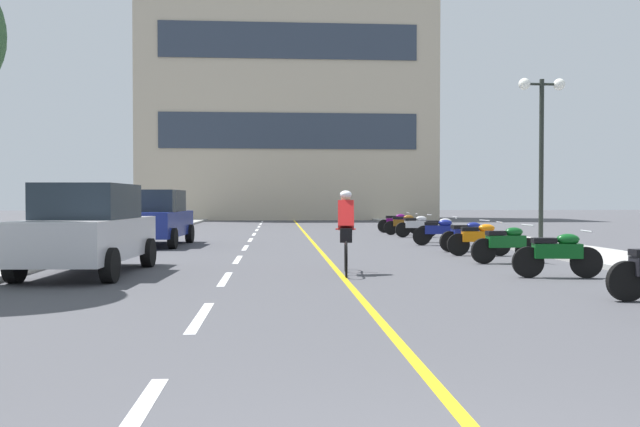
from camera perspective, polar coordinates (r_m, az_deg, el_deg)
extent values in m
plane|color=#47474C|center=(23.45, -1.31, -2.46)|extent=(140.00, 140.00, 0.00)
cube|color=#A8A8A3|center=(27.13, -16.99, -1.89)|extent=(2.40, 72.00, 0.12)
cube|color=#A8A8A3|center=(27.67, 13.48, -1.81)|extent=(2.40, 72.00, 0.12)
cube|color=silver|center=(4.73, -16.23, -17.31)|extent=(0.14, 2.20, 0.01)
cube|color=silver|center=(8.56, -10.41, -8.88)|extent=(0.14, 2.20, 0.01)
cube|color=silver|center=(12.50, -8.30, -5.68)|extent=(0.14, 2.20, 0.01)
cube|color=silver|center=(16.47, -7.22, -4.02)|extent=(0.14, 2.20, 0.01)
cube|color=silver|center=(20.45, -6.55, -3.00)|extent=(0.14, 2.20, 0.01)
cube|color=silver|center=(24.44, -6.11, -2.31)|extent=(0.14, 2.20, 0.01)
cube|color=silver|center=(28.43, -5.79, -1.82)|extent=(0.14, 2.20, 0.01)
cube|color=silver|center=(32.43, -5.55, -1.44)|extent=(0.14, 2.20, 0.01)
cube|color=silver|center=(36.42, -5.36, -1.15)|extent=(0.14, 2.20, 0.01)
cube|color=silver|center=(40.42, -5.21, -0.92)|extent=(0.14, 2.20, 0.01)
cube|color=silver|center=(44.41, -5.09, -0.73)|extent=(0.14, 2.20, 0.01)
cube|color=silver|center=(48.41, -4.98, -0.57)|extent=(0.14, 2.20, 0.01)
cube|color=gold|center=(26.45, -1.06, -2.04)|extent=(0.12, 66.00, 0.01)
cube|color=#BCAD93|center=(52.29, -2.83, 11.50)|extent=(22.27, 8.14, 21.69)
cube|color=#2D3847|center=(47.60, -2.74, 7.24)|extent=(18.71, 0.10, 2.60)
cube|color=#2D3847|center=(48.71, -2.75, 14.87)|extent=(18.71, 0.10, 2.60)
cylinder|color=black|center=(21.22, 18.80, 4.28)|extent=(0.14, 0.14, 5.08)
cylinder|color=black|center=(21.48, 18.84, 10.66)|extent=(1.10, 0.08, 0.08)
sphere|color=white|center=(21.28, 17.45, 10.76)|extent=(0.36, 0.36, 0.36)
sphere|color=white|center=(21.70, 20.21, 10.56)|extent=(0.36, 0.36, 0.36)
cylinder|color=black|center=(15.54, -20.91, -3.23)|extent=(0.25, 0.65, 0.64)
cylinder|color=black|center=(15.05, -14.80, -3.33)|extent=(0.25, 0.65, 0.64)
cylinder|color=black|center=(12.95, -25.15, -4.13)|extent=(0.25, 0.65, 0.64)
cylinder|color=black|center=(12.36, -17.92, -4.33)|extent=(0.25, 0.65, 0.64)
cube|color=#B7B7BC|center=(13.92, -19.59, -2.07)|extent=(1.91, 4.28, 0.80)
cube|color=#1E2833|center=(13.89, -19.62, 1.01)|extent=(1.67, 2.28, 0.70)
cylinder|color=black|center=(23.53, -15.41, -1.71)|extent=(0.25, 0.65, 0.64)
cylinder|color=black|center=(23.16, -11.33, -1.74)|extent=(0.25, 0.65, 0.64)
cylinder|color=black|center=(20.83, -17.34, -2.09)|extent=(0.25, 0.65, 0.64)
cylinder|color=black|center=(20.42, -12.76, -2.14)|extent=(0.25, 0.65, 0.64)
cube|color=navy|center=(21.95, -14.18, -0.87)|extent=(1.92, 4.28, 0.80)
cube|color=#1E2833|center=(21.93, -14.19, 1.09)|extent=(1.67, 2.28, 0.70)
cylinder|color=black|center=(10.64, 25.25, -5.38)|extent=(0.60, 0.11, 0.60)
cylinder|color=black|center=(13.49, 22.27, -3.99)|extent=(0.61, 0.17, 0.60)
cylinder|color=black|center=(13.17, 17.74, -4.08)|extent=(0.61, 0.17, 0.60)
cube|color=#0C4C19|center=(13.30, 20.04, -3.09)|extent=(0.93, 0.38, 0.28)
ellipsoid|color=#0C4C19|center=(13.34, 20.87, -2.14)|extent=(0.47, 0.29, 0.22)
cube|color=black|center=(13.21, 19.01, -2.24)|extent=(0.47, 0.29, 0.10)
cylinder|color=silver|center=(13.45, 22.30, -1.44)|extent=(0.10, 0.60, 0.03)
cylinder|color=black|center=(16.20, 17.72, -3.10)|extent=(0.61, 0.15, 0.60)
cylinder|color=black|center=(15.74, 14.12, -3.20)|extent=(0.61, 0.15, 0.60)
cube|color=#0C4C19|center=(15.95, 15.95, -2.36)|extent=(0.92, 0.35, 0.28)
ellipsoid|color=#0C4C19|center=(16.02, 16.61, -1.56)|extent=(0.46, 0.28, 0.22)
cube|color=black|center=(15.83, 15.13, -1.66)|extent=(0.46, 0.28, 0.10)
cylinder|color=silver|center=(16.16, 17.73, -0.98)|extent=(0.08, 0.60, 0.03)
cylinder|color=black|center=(18.07, 15.44, -2.64)|extent=(0.61, 0.15, 0.60)
cylinder|color=black|center=(17.82, 12.01, -2.68)|extent=(0.61, 0.15, 0.60)
cube|color=orange|center=(17.93, 13.74, -1.96)|extent=(0.92, 0.35, 0.28)
ellipsoid|color=orange|center=(17.96, 14.37, -1.25)|extent=(0.46, 0.27, 0.22)
cube|color=black|center=(17.86, 12.96, -1.33)|extent=(0.46, 0.27, 0.10)
cylinder|color=silver|center=(18.04, 15.45, -0.74)|extent=(0.08, 0.60, 0.03)
cylinder|color=black|center=(19.57, 14.20, -2.34)|extent=(0.61, 0.20, 0.60)
cylinder|color=black|center=(19.09, 11.28, -2.42)|extent=(0.61, 0.20, 0.60)
cube|color=navy|center=(19.31, 12.76, -1.73)|extent=(0.93, 0.43, 0.28)
ellipsoid|color=navy|center=(19.39, 13.29, -1.07)|extent=(0.47, 0.31, 0.22)
cube|color=black|center=(19.19, 12.09, -1.15)|extent=(0.47, 0.31, 0.10)
cylinder|color=silver|center=(19.55, 14.21, -0.59)|extent=(0.13, 0.60, 0.03)
cylinder|color=black|center=(21.68, 11.82, -1.99)|extent=(0.61, 0.23, 0.60)
cylinder|color=black|center=(21.66, 8.91, -1.98)|extent=(0.61, 0.23, 0.60)
cube|color=navy|center=(21.65, 10.36, -1.41)|extent=(0.94, 0.48, 0.28)
ellipsoid|color=navy|center=(21.64, 10.90, -0.83)|extent=(0.48, 0.33, 0.22)
cube|color=black|center=(21.64, 9.70, -0.88)|extent=(0.48, 0.33, 0.10)
cylinder|color=silver|center=(21.65, 11.82, -0.41)|extent=(0.17, 0.59, 0.03)
cylinder|color=black|center=(23.36, 11.73, -1.76)|extent=(0.60, 0.10, 0.60)
cylinder|color=black|center=(23.08, 9.10, -1.79)|extent=(0.60, 0.10, 0.60)
cube|color=#B2B2B7|center=(23.20, 10.42, -1.23)|extent=(0.90, 0.28, 0.28)
ellipsoid|color=#B2B2B7|center=(23.25, 10.90, -0.69)|extent=(0.44, 0.24, 0.22)
cube|color=black|center=(23.13, 9.83, -0.74)|extent=(0.44, 0.24, 0.10)
cylinder|color=silver|center=(23.33, 11.74, -0.29)|extent=(0.03, 0.60, 0.03)
cylinder|color=black|center=(26.46, 9.56, -1.41)|extent=(0.60, 0.13, 0.60)
cylinder|color=black|center=(26.17, 7.25, -1.43)|extent=(0.60, 0.13, 0.60)
cube|color=#B2B2B7|center=(26.30, 8.41, -0.94)|extent=(0.91, 0.33, 0.28)
ellipsoid|color=#B2B2B7|center=(26.35, 8.84, -0.46)|extent=(0.45, 0.26, 0.22)
cube|color=black|center=(26.23, 7.89, -0.51)|extent=(0.45, 0.26, 0.10)
cylinder|color=silver|center=(26.44, 9.57, -0.11)|extent=(0.06, 0.60, 0.03)
cylinder|color=black|center=(28.03, 8.46, -1.26)|extent=(0.61, 0.15, 0.60)
cylinder|color=black|center=(27.91, 6.22, -1.26)|extent=(0.61, 0.15, 0.60)
cube|color=brown|center=(27.96, 7.34, -0.81)|extent=(0.92, 0.36, 0.28)
ellipsoid|color=brown|center=(27.97, 7.75, -0.36)|extent=(0.46, 0.28, 0.22)
cube|color=black|center=(27.92, 6.83, -0.40)|extent=(0.46, 0.28, 0.10)
cylinder|color=silver|center=(28.01, 8.46, -0.03)|extent=(0.08, 0.60, 0.03)
cylinder|color=black|center=(30.01, 7.71, -1.09)|extent=(0.60, 0.11, 0.60)
cylinder|color=black|center=(29.83, 5.64, -1.10)|extent=(0.60, 0.11, 0.60)
cube|color=#590C59|center=(29.91, 6.68, -0.68)|extent=(0.91, 0.30, 0.28)
ellipsoid|color=#590C59|center=(29.94, 7.06, -0.26)|extent=(0.44, 0.25, 0.22)
cube|color=black|center=(29.86, 6.21, -0.30)|extent=(0.44, 0.25, 0.10)
cylinder|color=silver|center=(29.99, 7.72, 0.05)|extent=(0.04, 0.60, 0.03)
torus|color=black|center=(13.72, 2.24, -3.64)|extent=(0.11, 0.72, 0.72)
torus|color=black|center=(12.68, 2.31, -4.04)|extent=(0.11, 0.72, 0.72)
cylinder|color=red|center=(13.15, 2.28, -2.54)|extent=(0.13, 0.95, 0.04)
cube|color=black|center=(12.99, 2.29, -1.62)|extent=(0.12, 0.21, 0.06)
cylinder|color=red|center=(13.59, 2.25, -1.37)|extent=(0.42, 0.07, 0.03)
cube|color=black|center=(13.04, 2.29, -1.91)|extent=(0.27, 0.38, 0.28)
cube|color=red|center=(13.18, 2.28, -0.14)|extent=(0.36, 0.48, 0.61)
sphere|color=tan|center=(13.30, 2.27, 1.38)|extent=(0.20, 0.20, 0.20)
ellipsoid|color=white|center=(13.30, 2.27, 1.68)|extent=(0.24, 0.26, 0.16)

